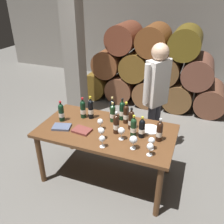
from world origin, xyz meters
TOP-DOWN VIEW (x-y plane):
  - ground_plane at (0.00, 0.00)m, footprint 14.00×14.00m
  - cellar_back_wall at (0.00, 4.20)m, footprint 10.00×0.24m
  - barrel_stack at (0.00, 2.60)m, footprint 3.12×0.90m
  - stone_pillar at (-1.30, 1.60)m, footprint 0.32×0.32m
  - dining_table at (0.00, 0.00)m, footprint 1.70×0.90m
  - wine_bottle_0 at (-0.31, 0.20)m, footprint 0.07×0.07m
  - wine_bottle_1 at (0.35, -0.01)m, footprint 0.07×0.07m
  - wine_bottle_2 at (0.18, 0.25)m, footprint 0.07×0.07m
  - wine_bottle_3 at (0.28, 0.14)m, footprint 0.07×0.07m
  - wine_bottle_4 at (-0.41, 0.18)m, footprint 0.07×0.07m
  - wine_bottle_5 at (-0.04, 0.32)m, footprint 0.07×0.07m
  - wine_bottle_6 at (0.14, -0.02)m, footprint 0.07×0.07m
  - wine_bottle_7 at (0.66, -0.00)m, footprint 0.07×0.07m
  - wine_bottle_8 at (0.45, 0.00)m, footprint 0.07×0.07m
  - wine_bottle_9 at (0.10, 0.32)m, footprint 0.07×0.07m
  - wine_bottle_10 at (0.00, 0.22)m, footprint 0.07×0.07m
  - wine_bottle_11 at (-0.64, 0.00)m, footprint 0.07×0.07m
  - wine_glass_0 at (0.03, -0.21)m, footprint 0.08×0.08m
  - wine_glass_1 at (0.61, -0.19)m, footprint 0.07×0.07m
  - wine_glass_2 at (0.42, -0.26)m, footprint 0.09×0.09m
  - wine_glass_3 at (0.62, -0.30)m, footprint 0.07×0.07m
  - wine_glass_4 at (-0.07, -0.02)m, footprint 0.07×0.07m
  - wine_glass_5 at (0.24, -0.13)m, footprint 0.08×0.08m
  - wine_glass_6 at (0.09, -0.35)m, footprint 0.07×0.07m
  - tasting_notebook at (-0.54, -0.16)m, footprint 0.25×0.21m
  - leather_ledger at (-0.27, -0.14)m, footprint 0.24×0.18m
  - serving_plate at (0.52, 0.19)m, footprint 0.24×0.24m
  - sommelier_presenting at (0.45, 0.75)m, footprint 0.32×0.44m

SIDE VIEW (x-z plane):
  - ground_plane at x=0.00m, z-range 0.00..0.00m
  - dining_table at x=0.00m, z-range 0.29..1.05m
  - barrel_stack at x=0.00m, z-range -0.09..1.60m
  - serving_plate at x=0.52m, z-range 0.76..0.77m
  - tasting_notebook at x=-0.54m, z-range 0.76..0.79m
  - leather_ledger at x=-0.27m, z-range 0.76..0.79m
  - wine_glass_6 at x=0.09m, z-range 0.79..0.93m
  - wine_glass_3 at x=0.62m, z-range 0.79..0.94m
  - wine_glass_4 at x=-0.07m, z-range 0.79..0.94m
  - wine_glass_1 at x=0.61m, z-range 0.79..0.94m
  - wine_glass_0 at x=0.03m, z-range 0.79..0.94m
  - wine_glass_5 at x=0.24m, z-range 0.79..0.95m
  - wine_glass_2 at x=0.42m, z-range 0.79..0.96m
  - wine_bottle_8 at x=0.45m, z-range 0.74..1.02m
  - wine_bottle_10 at x=0.00m, z-range 0.74..1.02m
  - wine_bottle_1 at x=0.35m, z-range 0.74..1.02m
  - wine_bottle_11 at x=-0.64m, z-range 0.74..1.03m
  - wine_bottle_6 at x=0.14m, z-range 0.74..1.03m
  - wine_bottle_3 at x=0.28m, z-range 0.74..1.03m
  - wine_bottle_7 at x=0.66m, z-range 0.74..1.03m
  - wine_bottle_4 at x=-0.41m, z-range 0.74..1.03m
  - wine_bottle_2 at x=0.18m, z-range 0.74..1.04m
  - wine_bottle_5 at x=-0.04m, z-range 0.74..1.04m
  - wine_bottle_9 at x=0.10m, z-range 0.74..1.05m
  - wine_bottle_0 at x=-0.31m, z-range 0.74..1.06m
  - sommelier_presenting at x=0.45m, z-range 0.19..1.90m
  - stone_pillar at x=-1.30m, z-range 0.00..2.60m
  - cellar_back_wall at x=0.00m, z-range 0.00..2.80m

